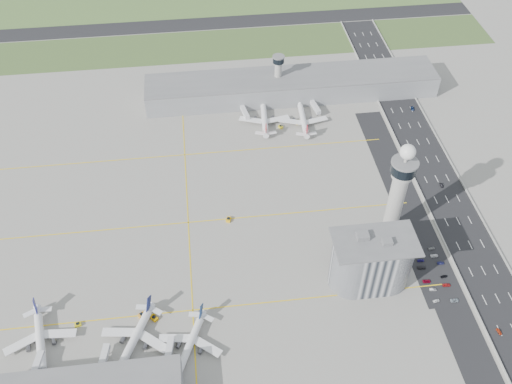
{
  "coord_description": "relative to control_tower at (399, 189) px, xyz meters",
  "views": [
    {
      "loc": [
        -28.18,
        -194.49,
        243.27
      ],
      "look_at": [
        0.0,
        35.0,
        15.0
      ],
      "focal_mm": 40.0,
      "sensor_mm": 36.0,
      "label": 1
    }
  ],
  "objects": [
    {
      "name": "barrier_left",
      "position": [
        29.0,
        -8.0,
        -34.44
      ],
      "size": [
        0.6,
        500.0,
        1.2
      ],
      "primitive_type": "cube",
      "color": "#9E9E99",
      "rests_on": "ground"
    },
    {
      "name": "highway",
      "position": [
        43.0,
        -8.0,
        -34.99
      ],
      "size": [
        28.0,
        500.0,
        0.1
      ],
      "primitive_type": "cube",
      "color": "black",
      "rests_on": "ground"
    },
    {
      "name": "car_lot_10",
      "position": [
        20.24,
        -19.4,
        -34.45
      ],
      "size": [
        4.24,
        1.97,
        1.17
      ],
      "primitive_type": "imported",
      "rotation": [
        0.0,
        0.0,
        1.58
      ],
      "color": "silver",
      "rests_on": "ground"
    },
    {
      "name": "car_lot_8",
      "position": [
        20.51,
        -33.51,
        -34.44
      ],
      "size": [
        3.67,
        1.82,
        1.2
      ],
      "primitive_type": "imported",
      "rotation": [
        0.0,
        0.0,
        1.69
      ],
      "color": "black",
      "rests_on": "ground"
    },
    {
      "name": "tug_3",
      "position": [
        -88.76,
        20.69,
        -34.0
      ],
      "size": [
        3.52,
        4.2,
        2.08
      ],
      "primitive_type": null,
      "rotation": [
        0.0,
        0.0,
        2.8
      ],
      "color": "#F0AE11",
      "rests_on": "ground"
    },
    {
      "name": "taxiway_line_h_0",
      "position": [
        -112.0,
        -38.0,
        -35.04
      ],
      "size": [
        260.0,
        0.6,
        0.01
      ],
      "primitive_type": "cube",
      "color": "yellow",
      "rests_on": "ground"
    },
    {
      "name": "admin_building",
      "position": [
        -20.01,
        -30.0,
        -19.74
      ],
      "size": [
        42.0,
        24.0,
        33.5
      ],
      "color": "#B2B2B7",
      "rests_on": "ground"
    },
    {
      "name": "jet_bridge_near_2",
      "position": [
        -125.0,
        -69.0,
        -32.19
      ],
      "size": [
        5.39,
        14.31,
        5.7
      ],
      "primitive_type": null,
      "rotation": [
        0.0,
        0.0,
        1.4
      ],
      "color": "silver",
      "rests_on": "ground"
    },
    {
      "name": "grass_strip_1",
      "position": [
        -92.0,
        292.0,
        -35.0
      ],
      "size": [
        480.0,
        60.0,
        0.08
      ],
      "primitive_type": "cube",
      "color": "#486530",
      "rests_on": "ground"
    },
    {
      "name": "secondary_tower",
      "position": [
        -42.0,
        142.0,
        -16.24
      ],
      "size": [
        8.6,
        8.6,
        31.9
      ],
      "color": "#ADAAA5",
      "rests_on": "ground"
    },
    {
      "name": "car_lot_11",
      "position": [
        20.55,
        -14.25,
        -34.49
      ],
      "size": [
        4.01,
        2.1,
        1.11
      ],
      "primitive_type": "imported",
      "rotation": [
        0.0,
        0.0,
        1.72
      ],
      "color": "gray",
      "rests_on": "ground"
    },
    {
      "name": "car_lot_2",
      "position": [
        10.44,
        -35.48,
        -34.44
      ],
      "size": [
        4.38,
        2.18,
        1.19
      ],
      "primitive_type": "imported",
      "rotation": [
        0.0,
        0.0,
        1.52
      ],
      "color": "maroon",
      "rests_on": "ground"
    },
    {
      "name": "car_lot_5",
      "position": [
        11.09,
        -14.52,
        -34.41
      ],
      "size": [
        3.97,
        1.85,
        1.26
      ],
      "primitive_type": "imported",
      "rotation": [
        0.0,
        0.0,
        1.71
      ],
      "color": "silver",
      "rests_on": "ground"
    },
    {
      "name": "airplane_far_a",
      "position": [
        -55.9,
        111.12,
        -29.2
      ],
      "size": [
        38.5,
        44.26,
        11.67
      ],
      "primitive_type": null,
      "rotation": [
        0.0,
        0.0,
        1.49
      ],
      "color": "white",
      "rests_on": "ground"
    },
    {
      "name": "car_lot_9",
      "position": [
        21.93,
        -24.79,
        -34.42
      ],
      "size": [
        3.81,
        1.47,
        1.24
      ],
      "primitive_type": "imported",
      "rotation": [
        0.0,
        0.0,
        1.53
      ],
      "color": "#181A48",
      "rests_on": "ground"
    },
    {
      "name": "taxiway_line_v",
      "position": [
        -112.0,
        22.0,
        -35.04
      ],
      "size": [
        0.6,
        260.0,
        0.01
      ],
      "primitive_type": "cube",
      "color": "yellow",
      "rests_on": "ground"
    },
    {
      "name": "car_lot_6",
      "position": [
        20.56,
        -48.71,
        -34.44
      ],
      "size": [
        4.35,
        2.05,
        1.2
      ],
      "primitive_type": "imported",
      "rotation": [
        0.0,
        0.0,
        1.58
      ],
      "color": "#97A4AF",
      "rests_on": "ground"
    },
    {
      "name": "car_hw_1",
      "position": [
        43.63,
        33.46,
        -34.42
      ],
      "size": [
        1.48,
        3.84,
        1.25
      ],
      "primitive_type": "imported",
      "rotation": [
        0.0,
        0.0,
        -0.04
      ],
      "color": "black",
      "rests_on": "ground"
    },
    {
      "name": "car_hw_2",
      "position": [
        50.81,
        111.91,
        -34.39
      ],
      "size": [
        2.91,
        5.0,
        1.31
      ],
      "primitive_type": "imported",
      "rotation": [
        0.0,
        0.0,
        -0.16
      ],
      "color": "navy",
      "rests_on": "ground"
    },
    {
      "name": "airplane_near_c",
      "position": [
        -114.08,
        -58.95,
        -29.77
      ],
      "size": [
        44.18,
        47.18,
        10.55
      ],
      "primitive_type": null,
      "rotation": [
        0.0,
        0.0,
        -1.97
      ],
      "color": "white",
      "rests_on": "ground"
    },
    {
      "name": "control_tower",
      "position": [
        0.0,
        0.0,
        0.0
      ],
      "size": [
        14.0,
        14.0,
        64.5
      ],
      "color": "#ADAAA5",
      "rests_on": "ground"
    },
    {
      "name": "car_hw_0",
      "position": [
        35.34,
        -68.79,
        -34.41
      ],
      "size": [
        2.01,
        3.86,
        1.25
      ],
      "primitive_type": "imported",
      "rotation": [
        0.0,
        0.0,
        0.15
      ],
      "color": "#B63819",
      "rests_on": "ground"
    },
    {
      "name": "runway",
      "position": [
        -92.0,
        254.0,
        -34.98
      ],
      "size": [
        480.0,
        22.0,
        0.1
      ],
      "primitive_type": "cube",
      "color": "black",
      "rests_on": "ground"
    },
    {
      "name": "jet_bridge_near_1",
      "position": [
        -155.0,
        -69.0,
        -32.19
      ],
      "size": [
        5.39,
        14.31,
        5.7
      ],
      "primitive_type": null,
      "rotation": [
        0.0,
        0.0,
        1.4
      ],
      "color": "silver",
      "rests_on": "ground"
    },
    {
      "name": "airplane_near_a",
      "position": [
        -184.53,
        -48.58,
        -29.38
      ],
      "size": [
        42.02,
        46.69,
        11.32
      ],
      "primitive_type": null,
      "rotation": [
        0.0,
        0.0,
        -1.36
      ],
      "color": "white",
      "rests_on": "ground"
    },
    {
      "name": "terminal_pier",
      "position": [
        -32.0,
        140.0,
        -27.14
      ],
      "size": [
        210.0,
        32.0,
        15.8
      ],
      "color": "gray",
      "rests_on": "ground"
    },
    {
      "name": "tug_2",
      "position": [
        -131.15,
        -40.91,
        -33.98
      ],
      "size": [
        4.28,
        4.39,
        2.12
      ],
      "primitive_type": null,
      "rotation": [
        0.0,
        0.0,
        0.71
      ],
      "color": "#E09901",
      "rests_on": "ground"
    },
    {
      "name": "tug_5",
      "position": [
        -33.37,
        105.92,
        -34.01
      ],
      "size": [
        2.44,
        3.55,
        2.06
      ],
      "primitive_type": null,
      "rotation": [
        0.0,
        0.0,
        0.0
      ],
      "color": "yellow",
      "rests_on": "ground"
    },
    {
      "name": "car_lot_3",
      "position": [
        10.78,
        -26.41,
        -34.38
      ],
      "size": [
        4.6,
        2.0,
        1.32
      ],
      "primitive_type": "imported",
      "rotation": [
        0.0,
        0.0,
        1.54
      ],
      "color": "#262528",
      "rests_on": "ground"
    },
    {
      "name": "taxiway_line_h_1",
      "position": [
        -112.0,
        22.0,
        -35.04
      ],
      "size": [
        260.0,
        0.6,
        0.01
      ],
      "primitive_type": "cube",
      "color": "yellow",
      "rests_on": "ground"
    },
    {
      "name": "ground",
      "position": [
        -72.0,
        -8.0,
        -35.04
      ],
      "size": [
        1000.0,
        1000.0,
        0.0
      ],
      "primitive_type": "plane",
      "color": "#9A9890"
    },
    {
      "name": "jet_bridge_far_0",
      "position": [
        -70.0,
        124.0,
        -32.19
      ],
      "size": [
        5.39,
        14.31,
        5.7
      ],
      "primitive_type": null,
      "rotation": [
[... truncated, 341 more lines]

